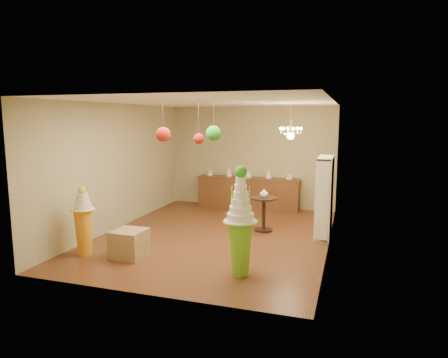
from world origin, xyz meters
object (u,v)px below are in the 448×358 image
(pedestal_orange, at_px, (84,227))
(round_table, at_px, (264,209))
(pedestal_green, at_px, (240,233))
(sideboard, at_px, (248,192))

(pedestal_orange, height_order, round_table, pedestal_orange)
(pedestal_green, height_order, pedestal_orange, pedestal_green)
(sideboard, distance_m, round_table, 2.45)
(pedestal_green, distance_m, round_table, 2.78)
(round_table, bearing_deg, pedestal_green, -86.04)
(pedestal_green, relative_size, pedestal_orange, 1.38)
(pedestal_green, height_order, sideboard, pedestal_green)
(round_table, bearing_deg, sideboard, 113.06)
(sideboard, bearing_deg, pedestal_orange, -111.85)
(sideboard, bearing_deg, round_table, -66.94)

